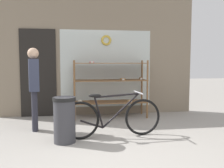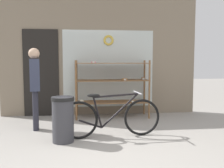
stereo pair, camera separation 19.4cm
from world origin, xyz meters
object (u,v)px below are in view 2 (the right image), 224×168
(display_case, at_px, (112,83))
(pedestrian, at_px, (35,82))
(bicycle, at_px, (111,117))
(trash_bin, at_px, (63,118))

(display_case, distance_m, pedestrian, 1.86)
(bicycle, bearing_deg, display_case, 77.65)
(display_case, distance_m, bicycle, 1.66)
(display_case, bearing_deg, trash_bin, -120.21)
(display_case, bearing_deg, pedestrian, -149.59)
(bicycle, relative_size, pedestrian, 1.12)
(pedestrian, relative_size, trash_bin, 2.11)
(pedestrian, bearing_deg, trash_bin, 25.33)
(display_case, height_order, trash_bin, display_case)
(bicycle, height_order, pedestrian, pedestrian)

